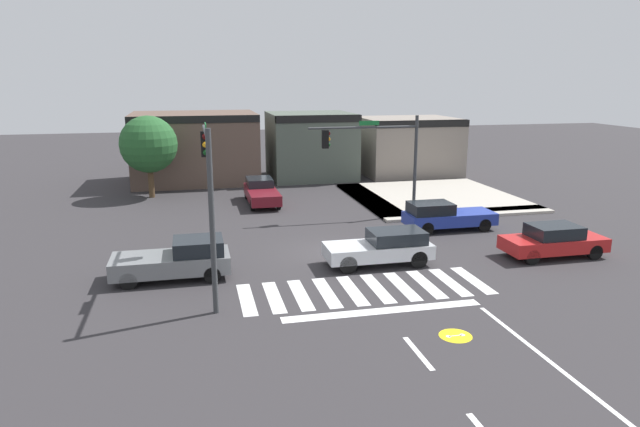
{
  "coord_description": "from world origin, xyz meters",
  "views": [
    {
      "loc": [
        -5.89,
        -22.96,
        7.52
      ],
      "look_at": [
        -0.38,
        1.17,
        1.52
      ],
      "focal_mm": 31.73,
      "sensor_mm": 36.0,
      "label": 1
    }
  ],
  "objects_px": {
    "car_red": "(553,241)",
    "car_maroon": "(261,192)",
    "car_silver": "(383,247)",
    "car_blue": "(445,216)",
    "car_gray": "(177,259)",
    "traffic_signal_northeast": "(375,149)",
    "roadside_tree": "(148,144)",
    "traffic_signal_southwest": "(208,177)"
  },
  "relations": [
    {
      "from": "car_maroon",
      "to": "roadside_tree",
      "type": "bearing_deg",
      "value": -116.25
    },
    {
      "from": "car_blue",
      "to": "traffic_signal_southwest",
      "type": "bearing_deg",
      "value": -152.76
    },
    {
      "from": "car_silver",
      "to": "car_blue",
      "type": "distance_m",
      "value": 6.53
    },
    {
      "from": "car_gray",
      "to": "car_blue",
      "type": "bearing_deg",
      "value": -161.87
    },
    {
      "from": "car_silver",
      "to": "car_red",
      "type": "distance_m",
      "value": 7.48
    },
    {
      "from": "car_gray",
      "to": "roadside_tree",
      "type": "relative_size",
      "value": 0.85
    },
    {
      "from": "car_silver",
      "to": "car_red",
      "type": "height_order",
      "value": "car_silver"
    },
    {
      "from": "traffic_signal_northeast",
      "to": "car_blue",
      "type": "relative_size",
      "value": 1.35
    },
    {
      "from": "car_red",
      "to": "roadside_tree",
      "type": "height_order",
      "value": "roadside_tree"
    },
    {
      "from": "traffic_signal_southwest",
      "to": "car_silver",
      "type": "xyz_separation_m",
      "value": [
        6.93,
        1.61,
        -3.46
      ]
    },
    {
      "from": "traffic_signal_southwest",
      "to": "car_silver",
      "type": "relative_size",
      "value": 1.38
    },
    {
      "from": "traffic_signal_northeast",
      "to": "traffic_signal_southwest",
      "type": "bearing_deg",
      "value": 45.94
    },
    {
      "from": "roadside_tree",
      "to": "car_blue",
      "type": "bearing_deg",
      "value": -37.76
    },
    {
      "from": "roadside_tree",
      "to": "car_red",
      "type": "bearing_deg",
      "value": -43.46
    },
    {
      "from": "car_red",
      "to": "roadside_tree",
      "type": "distance_m",
      "value": 24.26
    },
    {
      "from": "roadside_tree",
      "to": "car_silver",
      "type": "bearing_deg",
      "value": -57.75
    },
    {
      "from": "traffic_signal_southwest",
      "to": "car_blue",
      "type": "distance_m",
      "value": 13.64
    },
    {
      "from": "car_red",
      "to": "roadside_tree",
      "type": "xyz_separation_m",
      "value": [
        -17.5,
        16.59,
        2.68
      ]
    },
    {
      "from": "car_gray",
      "to": "roadside_tree",
      "type": "distance_m",
      "value": 16.08
    },
    {
      "from": "traffic_signal_northeast",
      "to": "roadside_tree",
      "type": "bearing_deg",
      "value": -33.51
    },
    {
      "from": "car_maroon",
      "to": "car_gray",
      "type": "bearing_deg",
      "value": -20.89
    },
    {
      "from": "roadside_tree",
      "to": "traffic_signal_northeast",
      "type": "bearing_deg",
      "value": -33.51
    },
    {
      "from": "car_gray",
      "to": "car_red",
      "type": "xyz_separation_m",
      "value": [
        15.63,
        -0.84,
        -0.04
      ]
    },
    {
      "from": "car_maroon",
      "to": "roadside_tree",
      "type": "relative_size",
      "value": 0.92
    },
    {
      "from": "traffic_signal_southwest",
      "to": "traffic_signal_northeast",
      "type": "distance_m",
      "value": 13.13
    },
    {
      "from": "car_silver",
      "to": "car_gray",
      "type": "distance_m",
      "value": 8.18
    },
    {
      "from": "car_red",
      "to": "car_maroon",
      "type": "bearing_deg",
      "value": -50.78
    },
    {
      "from": "traffic_signal_northeast",
      "to": "car_maroon",
      "type": "bearing_deg",
      "value": -40.75
    },
    {
      "from": "traffic_signal_southwest",
      "to": "roadside_tree",
      "type": "xyz_separation_m",
      "value": [
        -3.12,
        17.54,
        -0.82
      ]
    },
    {
      "from": "traffic_signal_northeast",
      "to": "car_blue",
      "type": "bearing_deg",
      "value": 127.49
    },
    {
      "from": "car_silver",
      "to": "car_maroon",
      "type": "xyz_separation_m",
      "value": [
        -3.42,
        12.66,
        -0.02
      ]
    },
    {
      "from": "car_maroon",
      "to": "car_red",
      "type": "distance_m",
      "value": 17.19
    },
    {
      "from": "car_silver",
      "to": "car_red",
      "type": "bearing_deg",
      "value": 174.97
    },
    {
      "from": "car_silver",
      "to": "car_maroon",
      "type": "relative_size",
      "value": 0.91
    },
    {
      "from": "car_gray",
      "to": "roadside_tree",
      "type": "bearing_deg",
      "value": -83.23
    },
    {
      "from": "traffic_signal_northeast",
      "to": "car_maroon",
      "type": "xyz_separation_m",
      "value": [
        -5.61,
        4.84,
        -3.06
      ]
    },
    {
      "from": "car_silver",
      "to": "car_gray",
      "type": "relative_size",
      "value": 0.99
    },
    {
      "from": "car_blue",
      "to": "car_gray",
      "type": "xyz_separation_m",
      "value": [
        -12.98,
        -4.25,
        0.02
      ]
    },
    {
      "from": "traffic_signal_northeast",
      "to": "car_silver",
      "type": "relative_size",
      "value": 1.4
    },
    {
      "from": "car_red",
      "to": "car_gray",
      "type": "bearing_deg",
      "value": -3.06
    },
    {
      "from": "traffic_signal_southwest",
      "to": "roadside_tree",
      "type": "bearing_deg",
      "value": 10.1
    },
    {
      "from": "car_maroon",
      "to": "traffic_signal_southwest",
      "type": "bearing_deg",
      "value": -13.82
    }
  ]
}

